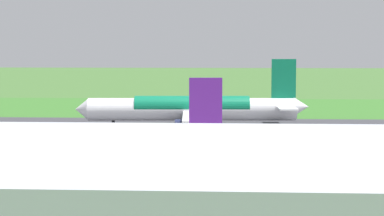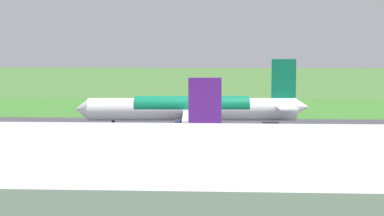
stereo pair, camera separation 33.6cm
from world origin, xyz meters
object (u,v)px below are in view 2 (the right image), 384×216
(service_truck_baggage, at_px, (209,138))
(traffic_cone_orange, at_px, (257,109))
(airliner_main, at_px, (194,109))
(airliner_parked_mid, at_px, (82,146))
(no_stopping_sign, at_px, (269,106))

(service_truck_baggage, bearing_deg, traffic_cone_orange, -99.80)
(service_truck_baggage, bearing_deg, airliner_main, -80.62)
(airliner_parked_mid, height_order, no_stopping_sign, airliner_parked_mid)
(traffic_cone_orange, bearing_deg, airliner_main, 68.42)
(airliner_parked_mid, distance_m, traffic_cone_orange, 100.36)
(no_stopping_sign, relative_size, traffic_cone_orange, 4.42)
(airliner_main, bearing_deg, traffic_cone_orange, -111.58)
(airliner_parked_mid, height_order, service_truck_baggage, airliner_parked_mid)
(service_truck_baggage, bearing_deg, no_stopping_sign, -102.91)
(traffic_cone_orange, bearing_deg, no_stopping_sign, 137.43)
(airliner_main, distance_m, service_truck_baggage, 27.57)
(airliner_main, distance_m, no_stopping_sign, 42.87)
(service_truck_baggage, distance_m, no_stopping_sign, 66.85)
(airliner_parked_mid, relative_size, no_stopping_sign, 19.93)
(service_truck_baggage, relative_size, traffic_cone_orange, 11.23)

